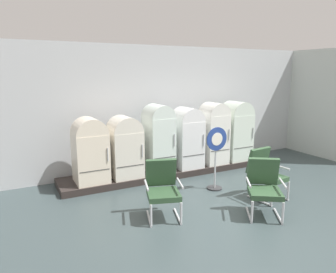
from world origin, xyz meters
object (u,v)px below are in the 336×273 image
object	(u,v)px
refrigerator_1	(125,145)
refrigerator_2	(158,136)
refrigerator_3	(187,136)
armchair_right	(265,172)
refrigerator_4	(214,131)
sign_stand	(216,159)
refrigerator_5	(236,129)
refrigerator_0	(90,149)
armchair_center	(264,185)
armchair_left	(162,187)

from	to	relation	value
refrigerator_1	refrigerator_2	distance (m)	0.83
refrigerator_3	armchair_right	xyz separation A→B (m)	(0.54, -2.07, -0.39)
refrigerator_4	sign_stand	size ratio (longest dim) A/B	1.16
refrigerator_5	sign_stand	xyz separation A→B (m)	(-1.55, -1.26, -0.30)
refrigerator_0	refrigerator_1	world-z (taller)	refrigerator_0
armchair_center	sign_stand	bearing A→B (deg)	91.18
refrigerator_1	armchair_center	bearing A→B (deg)	-59.26
refrigerator_1	armchair_center	xyz separation A→B (m)	(1.57, -2.64, -0.33)
refrigerator_0	refrigerator_2	size ratio (longest dim) A/B	0.87
sign_stand	refrigerator_2	bearing A→B (deg)	119.45
armchair_right	refrigerator_1	bearing A→B (deg)	135.76
armchair_right	armchair_center	world-z (taller)	same
armchair_right	refrigerator_2	bearing A→B (deg)	122.13
refrigerator_1	armchair_left	xyz separation A→B (m)	(-0.02, -1.90, -0.33)
refrigerator_0	armchair_center	xyz separation A→B (m)	(2.34, -2.64, -0.34)
refrigerator_2	armchair_left	size ratio (longest dim) A/B	1.60
refrigerator_1	refrigerator_2	world-z (taller)	refrigerator_2
sign_stand	refrigerator_0	bearing A→B (deg)	151.36
refrigerator_1	refrigerator_2	size ratio (longest dim) A/B	0.86
refrigerator_0	refrigerator_4	size ratio (longest dim) A/B	0.89
refrigerator_2	refrigerator_5	world-z (taller)	refrigerator_2
refrigerator_0	refrigerator_3	world-z (taller)	refrigerator_3
refrigerator_1	refrigerator_2	bearing A→B (deg)	0.46
refrigerator_0	refrigerator_2	bearing A→B (deg)	0.29
sign_stand	refrigerator_1	bearing A→B (deg)	140.68
armchair_left	armchair_right	size ratio (longest dim) A/B	1.00
armchair_center	refrigerator_3	bearing A→B (deg)	89.46
armchair_left	armchair_center	world-z (taller)	same
refrigerator_4	refrigerator_3	bearing A→B (deg)	178.32
refrigerator_5	armchair_left	bearing A→B (deg)	-148.65
armchair_left	sign_stand	distance (m)	1.69
refrigerator_2	refrigerator_3	bearing A→B (deg)	-0.86
armchair_left	refrigerator_5	bearing A→B (deg)	31.35
refrigerator_2	armchair_left	distance (m)	2.13
refrigerator_2	refrigerator_3	distance (m)	0.77
refrigerator_2	refrigerator_5	bearing A→B (deg)	-0.19
refrigerator_0	armchair_left	bearing A→B (deg)	-68.45
refrigerator_0	refrigerator_1	bearing A→B (deg)	0.11
refrigerator_1	sign_stand	xyz separation A→B (m)	(1.54, -1.26, -0.19)
refrigerator_1	refrigerator_5	distance (m)	3.10
refrigerator_5	sign_stand	size ratio (longest dim) A/B	1.16
armchair_right	sign_stand	bearing A→B (deg)	126.01
refrigerator_1	refrigerator_4	xyz separation A→B (m)	(2.36, -0.03, 0.11)
refrigerator_1	refrigerator_5	size ratio (longest dim) A/B	0.88
refrigerator_0	refrigerator_3	bearing A→B (deg)	-0.08
armchair_left	refrigerator_0	bearing A→B (deg)	111.55
refrigerator_1	refrigerator_4	bearing A→B (deg)	-0.66
refrigerator_0	refrigerator_3	xyz separation A→B (m)	(2.36, -0.00, 0.05)
sign_stand	armchair_center	bearing A→B (deg)	-88.82
armchair_left	armchair_center	size ratio (longest dim) A/B	1.00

